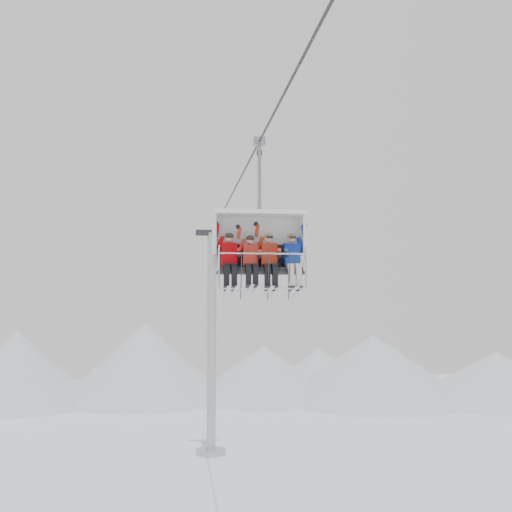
{
  "coord_description": "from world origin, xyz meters",
  "views": [
    {
      "loc": [
        -2.1,
        -17.03,
        9.15
      ],
      "look_at": [
        0.0,
        0.0,
        10.35
      ],
      "focal_mm": 45.0,
      "sensor_mm": 36.0,
      "label": 1
    }
  ],
  "objects": [
    {
      "name": "chairlift_carrier",
      "position": [
        0.0,
        -0.59,
        10.67
      ],
      "size": [
        2.36,
        1.17,
        3.98
      ],
      "color": "black",
      "rests_on": "haul_cable"
    },
    {
      "name": "lift_tower_right",
      "position": [
        0.0,
        22.0,
        5.78
      ],
      "size": [
        2.0,
        1.8,
        13.48
      ],
      "color": "#A9ACB1",
      "rests_on": "ground"
    },
    {
      "name": "haul_cable",
      "position": [
        0.0,
        0.0,
        13.3
      ],
      "size": [
        0.06,
        50.0,
        0.06
      ],
      "primitive_type": "cylinder",
      "rotation": [
        1.57,
        0.0,
        0.0
      ],
      "color": "#302F35",
      "rests_on": "lift_tower_left"
    },
    {
      "name": "skier_center_left",
      "position": [
        -0.25,
        -0.91,
        10.18
      ],
      "size": [
        0.38,
        1.69,
        1.52
      ],
      "color": "red",
      "rests_on": "chairlift_carrier"
    },
    {
      "name": "ridgeline",
      "position": [
        -1.58,
        42.05,
        2.84
      ],
      "size": [
        72.0,
        21.0,
        7.0
      ],
      "color": "silver",
      "rests_on": "ground"
    },
    {
      "name": "skier_far_right",
      "position": [
        0.83,
        -0.9,
        10.21
      ],
      "size": [
        0.41,
        1.69,
        1.61
      ],
      "color": "navy",
      "rests_on": "chairlift_carrier"
    },
    {
      "name": "skier_center_right",
      "position": [
        0.23,
        -0.9,
        10.21
      ],
      "size": [
        0.41,
        1.69,
        1.61
      ],
      "color": "#AD2813",
      "rests_on": "chairlift_carrier"
    },
    {
      "name": "skier_far_left",
      "position": [
        -0.79,
        -0.9,
        10.21
      ],
      "size": [
        0.41,
        1.69,
        1.61
      ],
      "color": "#BF0209",
      "rests_on": "chairlift_carrier"
    }
  ]
}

